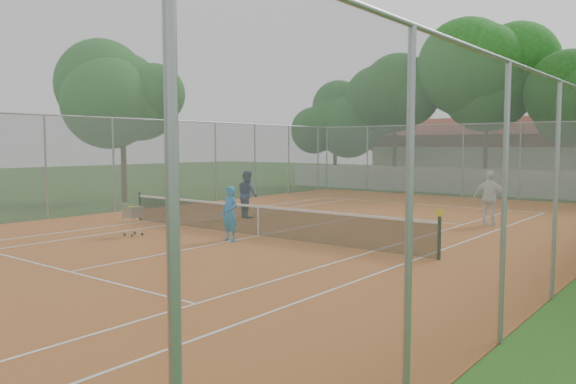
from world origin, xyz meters
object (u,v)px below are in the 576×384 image
Objects in this scene: tennis_net at (258,220)px; clubhouse at (497,154)px; player_near at (230,214)px; player_far_right at (490,198)px; ball_hopper at (133,220)px; player_far_left at (247,194)px.

clubhouse is at bearing 93.95° from tennis_net.
player_far_right is at bearing 61.14° from player_near.
ball_hopper reaches higher than tennis_net.
clubhouse is at bearing -82.27° from player_far_right.
player_near is 1.59× the size of ball_hopper.
player_far_left is (-3.23, 4.31, 0.11)m from player_near.
player_far_right reaches higher than player_far_left.
tennis_net is 11.56× the size of ball_hopper.
tennis_net is at bearing 44.01° from player_far_right.
player_far_right is 12.14m from ball_hopper.
tennis_net is at bearing -86.05° from clubhouse.
tennis_net is 7.29× the size of player_near.
player_far_left is 1.80× the size of ball_hopper.
clubhouse is at bearing -68.53° from player_far_left.
ball_hopper is (0.20, -5.51, -0.41)m from player_far_left.
ball_hopper is (-1.04, -31.44, -1.67)m from clubhouse.
clubhouse is 8.88× the size of player_far_left.
player_far_right is at bearing -72.72° from clubhouse.
player_far_left is (-3.24, 3.07, 0.43)m from tennis_net.
tennis_net is 4.48m from player_far_left.
ball_hopper is at bearing 39.30° from player_far_right.
tennis_net is at bearing 40.12° from ball_hopper.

